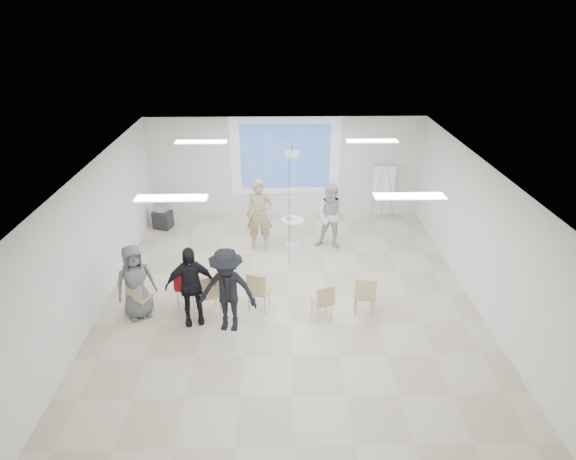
{
  "coord_description": "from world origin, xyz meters",
  "views": [
    {
      "loc": [
        -0.21,
        -9.0,
        5.96
      ],
      "look_at": [
        0.0,
        0.8,
        1.25
      ],
      "focal_mm": 30.0,
      "sensor_mm": 36.0,
      "label": 1
    }
  ],
  "objects_px": {
    "chair_far_left": "(138,296)",
    "chair_center": "(258,289)",
    "player_left": "(259,210)",
    "player_right": "(332,213)",
    "chair_right_inner": "(324,300)",
    "chair_right_far": "(365,293)",
    "audience_mid": "(227,285)",
    "chair_left_inner": "(209,292)",
    "flipchart_easel": "(384,179)",
    "audience_left": "(190,281)",
    "av_cart": "(163,217)",
    "audience_outer": "(135,278)",
    "pedestal_table": "(292,230)",
    "chair_left_mid": "(186,286)",
    "laptop": "(208,292)"
  },
  "relations": [
    {
      "from": "av_cart",
      "to": "audience_left",
      "type": "bearing_deg",
      "value": -53.53
    },
    {
      "from": "player_left",
      "to": "chair_far_left",
      "type": "bearing_deg",
      "value": -128.05
    },
    {
      "from": "chair_right_inner",
      "to": "chair_right_far",
      "type": "bearing_deg",
      "value": -8.57
    },
    {
      "from": "player_left",
      "to": "player_right",
      "type": "distance_m",
      "value": 1.87
    },
    {
      "from": "flipchart_easel",
      "to": "chair_right_far",
      "type": "bearing_deg",
      "value": -98.37
    },
    {
      "from": "laptop",
      "to": "audience_left",
      "type": "xyz_separation_m",
      "value": [
        -0.29,
        -0.3,
        0.46
      ]
    },
    {
      "from": "chair_right_far",
      "to": "laptop",
      "type": "height_order",
      "value": "chair_right_far"
    },
    {
      "from": "chair_far_left",
      "to": "chair_left_mid",
      "type": "distance_m",
      "value": 0.98
    },
    {
      "from": "chair_right_far",
      "to": "pedestal_table",
      "type": "bearing_deg",
      "value": 120.26
    },
    {
      "from": "chair_right_inner",
      "to": "laptop",
      "type": "bearing_deg",
      "value": 154.28
    },
    {
      "from": "audience_outer",
      "to": "flipchart_easel",
      "type": "distance_m",
      "value": 7.63
    },
    {
      "from": "chair_far_left",
      "to": "laptop",
      "type": "height_order",
      "value": "chair_far_left"
    },
    {
      "from": "audience_mid",
      "to": "chair_right_far",
      "type": "bearing_deg",
      "value": 16.95
    },
    {
      "from": "player_left",
      "to": "audience_left",
      "type": "bearing_deg",
      "value": -111.0
    },
    {
      "from": "player_left",
      "to": "audience_mid",
      "type": "bearing_deg",
      "value": -98.01
    },
    {
      "from": "chair_left_inner",
      "to": "chair_right_inner",
      "type": "bearing_deg",
      "value": -26.54
    },
    {
      "from": "pedestal_table",
      "to": "av_cart",
      "type": "bearing_deg",
      "value": 163.2
    },
    {
      "from": "chair_right_inner",
      "to": "flipchart_easel",
      "type": "xyz_separation_m",
      "value": [
        2.17,
        4.97,
        0.78
      ]
    },
    {
      "from": "chair_far_left",
      "to": "chair_left_inner",
      "type": "xyz_separation_m",
      "value": [
        1.45,
        -0.01,
        0.07
      ]
    },
    {
      "from": "chair_far_left",
      "to": "chair_right_far",
      "type": "distance_m",
      "value": 4.64
    },
    {
      "from": "audience_outer",
      "to": "chair_left_mid",
      "type": "bearing_deg",
      "value": -15.79
    },
    {
      "from": "audience_outer",
      "to": "flipchart_easel",
      "type": "bearing_deg",
      "value": 7.48
    },
    {
      "from": "player_right",
      "to": "chair_far_left",
      "type": "bearing_deg",
      "value": -129.62
    },
    {
      "from": "chair_left_inner",
      "to": "flipchart_easel",
      "type": "xyz_separation_m",
      "value": [
        4.5,
        4.76,
        0.7
      ]
    },
    {
      "from": "pedestal_table",
      "to": "player_right",
      "type": "distance_m",
      "value": 1.18
    },
    {
      "from": "audience_left",
      "to": "av_cart",
      "type": "bearing_deg",
      "value": 95.84
    },
    {
      "from": "pedestal_table",
      "to": "chair_right_far",
      "type": "relative_size",
      "value": 0.83
    },
    {
      "from": "chair_right_far",
      "to": "chair_right_inner",
      "type": "bearing_deg",
      "value": -163.23
    },
    {
      "from": "chair_far_left",
      "to": "laptop",
      "type": "bearing_deg",
      "value": 28.32
    },
    {
      "from": "chair_far_left",
      "to": "chair_center",
      "type": "height_order",
      "value": "chair_center"
    },
    {
      "from": "pedestal_table",
      "to": "laptop",
      "type": "distance_m",
      "value": 3.59
    },
    {
      "from": "audience_mid",
      "to": "flipchart_easel",
      "type": "distance_m",
      "value": 6.62
    },
    {
      "from": "chair_far_left",
      "to": "chair_center",
      "type": "distance_m",
      "value": 2.45
    },
    {
      "from": "chair_right_inner",
      "to": "av_cart",
      "type": "distance_m",
      "value": 6.18
    },
    {
      "from": "chair_left_inner",
      "to": "audience_outer",
      "type": "xyz_separation_m",
      "value": [
        -1.47,
        0.03,
        0.34
      ]
    },
    {
      "from": "player_right",
      "to": "audience_left",
      "type": "distance_m",
      "value": 4.49
    },
    {
      "from": "chair_right_far",
      "to": "audience_mid",
      "type": "bearing_deg",
      "value": -164.93
    },
    {
      "from": "chair_right_far",
      "to": "audience_left",
      "type": "bearing_deg",
      "value": -170.6
    },
    {
      "from": "chair_right_inner",
      "to": "chair_right_far",
      "type": "xyz_separation_m",
      "value": [
        0.86,
        0.15,
        0.05
      ]
    },
    {
      "from": "chair_left_mid",
      "to": "chair_right_far",
      "type": "relative_size",
      "value": 1.01
    },
    {
      "from": "pedestal_table",
      "to": "player_right",
      "type": "relative_size",
      "value": 0.38
    },
    {
      "from": "chair_far_left",
      "to": "pedestal_table",
      "type": "bearing_deg",
      "value": 69.02
    },
    {
      "from": "chair_left_inner",
      "to": "flipchart_easel",
      "type": "relative_size",
      "value": 0.56
    },
    {
      "from": "player_right",
      "to": "chair_left_inner",
      "type": "height_order",
      "value": "player_right"
    },
    {
      "from": "player_left",
      "to": "player_right",
      "type": "height_order",
      "value": "player_left"
    },
    {
      "from": "chair_far_left",
      "to": "chair_right_far",
      "type": "height_order",
      "value": "chair_right_far"
    },
    {
      "from": "player_left",
      "to": "audience_mid",
      "type": "height_order",
      "value": "player_left"
    },
    {
      "from": "flipchart_easel",
      "to": "audience_outer",
      "type": "bearing_deg",
      "value": -134.82
    },
    {
      "from": "chair_left_inner",
      "to": "chair_right_far",
      "type": "bearing_deg",
      "value": -22.51
    },
    {
      "from": "av_cart",
      "to": "player_left",
      "type": "bearing_deg",
      "value": -6.7
    }
  ]
}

